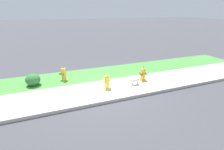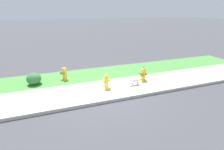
{
  "view_description": "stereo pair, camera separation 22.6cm",
  "coord_description": "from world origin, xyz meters",
  "px_view_note": "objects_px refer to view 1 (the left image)",
  "views": [
    {
      "loc": [
        -2.0,
        -6.19,
        3.09
      ],
      "look_at": [
        0.66,
        0.49,
        0.4
      ],
      "focal_mm": 28.0,
      "sensor_mm": 36.0,
      "label": 1
    },
    {
      "loc": [
        -1.79,
        -6.27,
        3.09
      ],
      "look_at": [
        0.66,
        0.49,
        0.4
      ],
      "focal_mm": 28.0,
      "sensor_mm": 36.0,
      "label": 2
    }
  ],
  "objects_px": {
    "fire_hydrant_at_driveway": "(143,74)",
    "shrub_bush_near_lamp": "(33,80)",
    "fire_hydrant_mid_block": "(107,82)",
    "fire_hydrant_far_end": "(64,74)",
    "small_white_dog": "(134,80)"
  },
  "relations": [
    {
      "from": "fire_hydrant_mid_block",
      "to": "small_white_dog",
      "type": "xyz_separation_m",
      "value": [
        1.25,
        -0.07,
        -0.1
      ]
    },
    {
      "from": "fire_hydrant_at_driveway",
      "to": "fire_hydrant_far_end",
      "type": "relative_size",
      "value": 0.99
    },
    {
      "from": "fire_hydrant_mid_block",
      "to": "shrub_bush_near_lamp",
      "type": "relative_size",
      "value": 1.12
    },
    {
      "from": "small_white_dog",
      "to": "shrub_bush_near_lamp",
      "type": "height_order",
      "value": "shrub_bush_near_lamp"
    },
    {
      "from": "fire_hydrant_at_driveway",
      "to": "fire_hydrant_far_end",
      "type": "distance_m",
      "value": 3.66
    },
    {
      "from": "fire_hydrant_mid_block",
      "to": "small_white_dog",
      "type": "bearing_deg",
      "value": -23.5
    },
    {
      "from": "fire_hydrant_mid_block",
      "to": "fire_hydrant_at_driveway",
      "type": "bearing_deg",
      "value": -12.31
    },
    {
      "from": "fire_hydrant_far_end",
      "to": "small_white_dog",
      "type": "xyz_separation_m",
      "value": [
        2.77,
        -1.69,
        -0.1
      ]
    },
    {
      "from": "fire_hydrant_at_driveway",
      "to": "shrub_bush_near_lamp",
      "type": "xyz_separation_m",
      "value": [
        -4.72,
        1.27,
        -0.06
      ]
    },
    {
      "from": "fire_hydrant_mid_block",
      "to": "fire_hydrant_at_driveway",
      "type": "xyz_separation_m",
      "value": [
        1.87,
        0.27,
        -0.01
      ]
    },
    {
      "from": "small_white_dog",
      "to": "shrub_bush_near_lamp",
      "type": "bearing_deg",
      "value": -19.41
    },
    {
      "from": "fire_hydrant_far_end",
      "to": "shrub_bush_near_lamp",
      "type": "height_order",
      "value": "fire_hydrant_far_end"
    },
    {
      "from": "fire_hydrant_far_end",
      "to": "shrub_bush_near_lamp",
      "type": "distance_m",
      "value": 1.32
    },
    {
      "from": "fire_hydrant_far_end",
      "to": "small_white_dog",
      "type": "height_order",
      "value": "fire_hydrant_far_end"
    },
    {
      "from": "fire_hydrant_mid_block",
      "to": "shrub_bush_near_lamp",
      "type": "distance_m",
      "value": 3.23
    }
  ]
}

